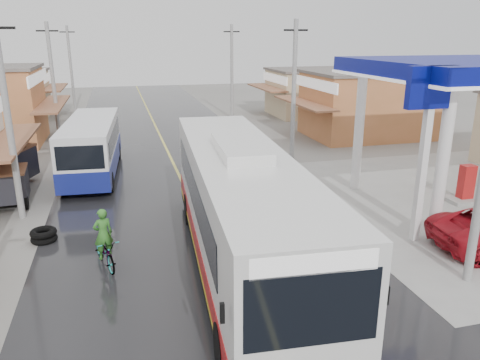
{
  "coord_description": "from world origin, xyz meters",
  "views": [
    {
      "loc": [
        -2.9,
        -10.51,
        7.17
      ],
      "look_at": [
        1.46,
        6.1,
        1.81
      ],
      "focal_mm": 35.0,
      "sensor_mm": 36.0,
      "label": 1
    }
  ],
  "objects": [
    {
      "name": "utility_poles_right",
      "position": [
        7.0,
        15.0,
        0.0
      ],
      "size": [
        1.6,
        36.0,
        8.0
      ],
      "primitive_type": null,
      "color": "gray",
      "rests_on": "ground"
    },
    {
      "name": "utility_poles_left",
      "position": [
        -7.0,
        16.0,
        0.0
      ],
      "size": [
        1.6,
        50.0,
        8.0
      ],
      "primitive_type": null,
      "color": "gray",
      "rests_on": "ground"
    },
    {
      "name": "tyre_stack",
      "position": [
        -5.82,
        6.28,
        0.24
      ],
      "size": [
        0.93,
        0.93,
        0.48
      ],
      "color": "black",
      "rests_on": "ground"
    },
    {
      "name": "coach_bus",
      "position": [
        0.49,
        2.46,
        2.0
      ],
      "size": [
        3.8,
        13.41,
        4.14
      ],
      "rotation": [
        0.0,
        0.0,
        -0.07
      ],
      "color": "silver",
      "rests_on": "road"
    },
    {
      "name": "ground",
      "position": [
        0.0,
        0.0,
        0.0
      ],
      "size": [
        120.0,
        120.0,
        0.0
      ],
      "primitive_type": "plane",
      "color": "slate",
      "rests_on": "ground"
    },
    {
      "name": "road",
      "position": [
        0.0,
        15.0,
        0.01
      ],
      "size": [
        12.0,
        90.0,
        0.02
      ],
      "primitive_type": "cube",
      "color": "black",
      "rests_on": "ground"
    },
    {
      "name": "tricycle_near",
      "position": [
        -7.62,
        10.75,
        0.93
      ],
      "size": [
        1.57,
        2.13,
        1.63
      ],
      "rotation": [
        0.0,
        0.0,
        0.09
      ],
      "color": "#26262D",
      "rests_on": "ground"
    },
    {
      "name": "centre_line",
      "position": [
        0.0,
        15.0,
        0.02
      ],
      "size": [
        0.15,
        90.0,
        0.01
      ],
      "primitive_type": "cube",
      "color": "#D8CC4C",
      "rests_on": "road"
    },
    {
      "name": "shopfronts_right",
      "position": [
        15.0,
        12.0,
        0.0
      ],
      "size": [
        11.0,
        44.0,
        4.8
      ],
      "primitive_type": null,
      "color": "silver",
      "rests_on": "ground"
    },
    {
      "name": "second_bus",
      "position": [
        -4.34,
        14.55,
        1.57
      ],
      "size": [
        2.97,
        8.94,
        2.92
      ],
      "rotation": [
        0.0,
        0.0,
        -0.07
      ],
      "color": "silver",
      "rests_on": "road"
    },
    {
      "name": "cyclist",
      "position": [
        -3.63,
        3.72,
        0.67
      ],
      "size": [
        1.19,
        2.01,
        2.05
      ],
      "rotation": [
        0.0,
        0.0,
        0.3
      ],
      "color": "black",
      "rests_on": "ground"
    },
    {
      "name": "tricycle_far",
      "position": [
        -8.1,
        13.74,
        1.08
      ],
      "size": [
        2.29,
        2.85,
        1.9
      ],
      "rotation": [
        0.0,
        0.0,
        -0.34
      ],
      "color": "#26262D",
      "rests_on": "ground"
    }
  ]
}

